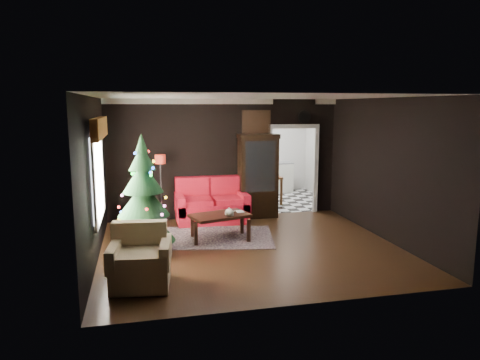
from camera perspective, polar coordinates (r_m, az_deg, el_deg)
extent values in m
plane|color=black|center=(8.46, 1.38, -8.70)|extent=(5.50, 5.50, 0.00)
plane|color=white|center=(8.03, 1.46, 10.63)|extent=(5.50, 5.50, 0.00)
plane|color=black|center=(10.55, -1.94, 2.74)|extent=(5.50, 0.00, 5.50)
plane|color=black|center=(5.78, 7.56, -2.98)|extent=(5.50, 0.00, 5.50)
plane|color=black|center=(7.92, -18.25, 0.00)|extent=(0.00, 5.50, 5.50)
plane|color=black|center=(9.20, 18.26, 1.27)|extent=(0.00, 5.50, 5.50)
cube|color=white|center=(8.10, -17.86, 0.59)|extent=(0.05, 1.60, 1.40)
cube|color=brown|center=(8.02, -17.59, 6.41)|extent=(0.12, 2.10, 0.35)
plane|color=silver|center=(12.63, 4.39, -2.60)|extent=(3.00, 3.00, 0.00)
cube|color=white|center=(13.77, 2.68, 5.57)|extent=(0.70, 0.06, 0.70)
cube|color=#3F323A|center=(9.11, -2.86, -7.33)|extent=(2.48, 2.01, 0.01)
cylinder|color=white|center=(8.81, -1.75, -4.27)|extent=(0.07, 0.07, 0.05)
cylinder|color=white|center=(8.70, -1.03, -4.43)|extent=(0.06, 0.06, 0.05)
imported|color=tan|center=(8.98, -0.47, -3.54)|extent=(0.14, 0.02, 0.19)
cylinder|color=white|center=(10.97, 8.23, 8.04)|extent=(0.32, 0.32, 0.06)
cube|color=#AD7247|center=(10.61, 2.09, 7.38)|extent=(0.62, 0.05, 0.52)
cube|color=white|center=(13.67, 2.92, 0.27)|extent=(1.80, 0.60, 0.90)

